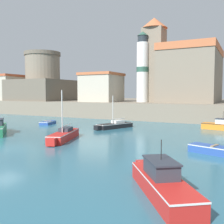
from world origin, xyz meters
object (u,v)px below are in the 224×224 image
at_px(sailboat_red_4, 64,135).
at_px(lighthouse, 143,68).
at_px(dinghy_blue_5, 216,150).
at_px(harbor_shed_mid_row, 9,87).
at_px(sailboat_black_1, 115,125).
at_px(church, 186,72).
at_px(motorboat_red_2, 162,182).
at_px(fortress, 43,84).
at_px(motorboat_orange_3, 222,126).
at_px(dinghy_blue_7, 48,122).
at_px(harbor_shed_near_wharf, 102,87).

bearing_deg(sailboat_red_4, lighthouse, 93.59).
xyz_separation_m(dinghy_blue_5, harbor_shed_mid_row, (-47.25, 22.72, 5.46)).
xyz_separation_m(sailboat_black_1, church, (4.88, 19.68, 7.92)).
relative_size(motorboat_red_2, fortress, 0.46).
relative_size(sailboat_black_1, motorboat_orange_3, 1.11).
distance_m(dinghy_blue_7, harbor_shed_mid_row, 27.86).
bearing_deg(church, dinghy_blue_7, -127.50).
distance_m(sailboat_red_4, harbor_shed_near_wharf, 26.74).
height_order(motorboat_red_2, sailboat_red_4, sailboat_red_4).
relative_size(sailboat_red_4, lighthouse, 0.50).
xyz_separation_m(fortress, harbor_shed_near_wharf, (16.00, -1.36, -1.01)).
height_order(sailboat_black_1, fortress, fortress).
xyz_separation_m(sailboat_black_1, lighthouse, (-2.15, 15.67, 8.65)).
distance_m(sailboat_red_4, lighthouse, 26.93).
height_order(motorboat_red_2, fortress, fortress).
distance_m(sailboat_black_1, motorboat_red_2, 22.04).
distance_m(sailboat_black_1, lighthouse, 18.02).
xyz_separation_m(motorboat_red_2, harbor_shed_mid_row, (-45.86, 31.96, 5.23)).
bearing_deg(church, fortress, -173.17).
relative_size(church, harbor_shed_mid_row, 2.31).
bearing_deg(sailboat_black_1, harbor_shed_near_wharf, 124.79).
distance_m(motorboat_red_2, fortress, 51.67).
distance_m(sailboat_red_4, church, 31.00).
bearing_deg(harbor_shed_near_wharf, motorboat_orange_3, -23.83).
height_order(motorboat_red_2, motorboat_orange_3, motorboat_red_2).
bearing_deg(fortress, dinghy_blue_5, -32.90).
bearing_deg(dinghy_blue_5, church, 105.77).
distance_m(motorboat_orange_3, harbor_shed_mid_row, 47.68).
xyz_separation_m(sailboat_black_1, harbor_shed_mid_row, (-34.15, 13.30, 5.39)).
height_order(sailboat_black_1, harbor_shed_near_wharf, harbor_shed_near_wharf).
xyz_separation_m(sailboat_red_4, dinghy_blue_7, (-10.02, 9.37, -0.23)).
relative_size(motorboat_orange_3, harbor_shed_mid_row, 0.77).
xyz_separation_m(fortress, harbor_shed_mid_row, (-8.00, -2.67, -0.84)).
distance_m(sailboat_black_1, church, 21.77).
distance_m(dinghy_blue_7, church, 26.62).
relative_size(dinghy_blue_7, church, 0.24).
xyz_separation_m(dinghy_blue_5, dinghy_blue_7, (-23.66, 8.98, -0.08)).
xyz_separation_m(motorboat_orange_3, harbor_shed_mid_row, (-46.59, 8.67, 5.27)).
bearing_deg(motorboat_orange_3, dinghy_blue_7, -167.56).
relative_size(sailboat_black_1, church, 0.37).
height_order(motorboat_orange_3, harbor_shed_near_wharf, harbor_shed_near_wharf).
distance_m(lighthouse, harbor_shed_near_wharf, 8.77).
bearing_deg(dinghy_blue_7, dinghy_blue_5, -20.78).
distance_m(dinghy_blue_7, fortress, 23.52).
height_order(dinghy_blue_5, lighthouse, lighthouse).
height_order(motorboat_red_2, harbor_shed_mid_row, harbor_shed_mid_row).
height_order(motorboat_orange_3, lighthouse, lighthouse).
xyz_separation_m(dinghy_blue_5, harbor_shed_near_wharf, (-23.25, 24.03, 5.29)).
distance_m(motorboat_red_2, dinghy_blue_7, 28.78).
bearing_deg(dinghy_blue_7, harbor_shed_near_wharf, 88.42).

